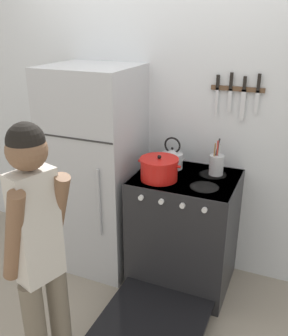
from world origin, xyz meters
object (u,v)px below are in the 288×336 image
(dutch_oven_pot, at_px, (159,169))
(refrigerator, at_px, (96,171))
(tea_kettle, at_px, (172,158))
(person, at_px, (40,256))
(utensil_jar, at_px, (216,164))
(stove_range, at_px, (182,234))

(dutch_oven_pot, bearing_deg, refrigerator, 168.54)
(dutch_oven_pot, distance_m, tea_kettle, 0.25)
(dutch_oven_pot, bearing_deg, person, -101.00)
(dutch_oven_pot, relative_size, utensil_jar, 1.16)
(dutch_oven_pot, bearing_deg, stove_range, 26.51)
(refrigerator, height_order, stove_range, refrigerator)
(tea_kettle, xyz_separation_m, person, (-0.22, -1.33, -0.09))
(refrigerator, height_order, utensil_jar, refrigerator)
(refrigerator, relative_size, person, 1.06)
(refrigerator, height_order, dutch_oven_pot, refrigerator)
(stove_range, relative_size, utensil_jar, 4.92)
(utensil_jar, bearing_deg, person, -112.90)
(stove_range, distance_m, person, 1.31)
(person, bearing_deg, dutch_oven_pot, 6.40)
(stove_range, relative_size, tea_kettle, 5.44)
(refrigerator, xyz_separation_m, utensil_jar, (0.95, 0.13, 0.16))
(person, bearing_deg, refrigerator, 35.16)
(refrigerator, xyz_separation_m, dutch_oven_pot, (0.60, -0.12, 0.16))
(refrigerator, bearing_deg, tea_kettle, 11.50)
(dutch_oven_pot, height_order, utensil_jar, utensil_jar)
(refrigerator, bearing_deg, utensil_jar, 7.78)
(stove_range, xyz_separation_m, tea_kettle, (-0.15, 0.16, 0.54))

